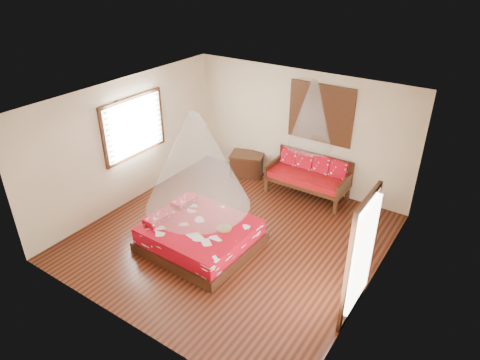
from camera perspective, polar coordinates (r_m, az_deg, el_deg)
name	(u,v)px	position (r m, az deg, el deg)	size (l,w,h in m)	color
room	(231,175)	(7.95, -1.16, 0.62)	(5.54, 5.54, 2.84)	black
bed	(199,235)	(8.34, -5.42, -7.31)	(2.04, 1.85, 0.63)	black
daybed	(309,175)	(9.98, 9.20, 0.73)	(1.86, 0.82, 0.96)	black
storage_chest	(247,164)	(10.88, 0.95, 2.16)	(0.96, 0.83, 0.56)	black
shutter_panel	(321,114)	(9.71, 10.70, 8.70)	(1.52, 0.06, 1.32)	black
window_left	(134,127)	(9.62, -13.92, 6.89)	(0.10, 1.74, 1.34)	black
glazed_door	(358,259)	(6.68, 15.51, -10.08)	(0.08, 1.02, 2.16)	black
wine_tray	(224,226)	(8.01, -2.18, -6.15)	(0.29, 0.29, 0.23)	brown
mosquito_net_main	(196,161)	(7.51, -5.88, 2.57)	(1.92, 1.92, 1.80)	white
mosquito_net_daybed	(312,115)	(9.27, 9.55, 8.50)	(0.97, 0.97, 1.50)	white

